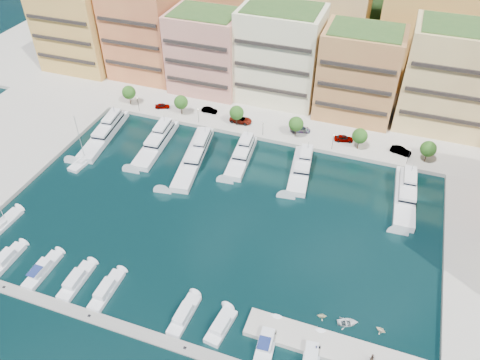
{
  "coord_description": "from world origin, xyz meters",
  "views": [
    {
      "loc": [
        27.95,
        -65.2,
        69.59
      ],
      "look_at": [
        2.53,
        6.5,
        6.0
      ],
      "focal_mm": 35.0,
      "sensor_mm": 36.0,
      "label": 1
    }
  ],
  "objects": [
    {
      "name": "car_1",
      "position": [
        -17.22,
        36.86,
        1.72
      ],
      "size": [
        4.38,
        1.6,
        1.44
      ],
      "primitive_type": "imported",
      "rotation": [
        0.0,
        0.0,
        1.59
      ],
      "color": "gray",
      "rests_on": "north_quay"
    },
    {
      "name": "ground",
      "position": [
        0.0,
        0.0,
        0.0
      ],
      "size": [
        400.0,
        400.0,
        0.0
      ],
      "primitive_type": "plane",
      "color": "black",
      "rests_on": "ground"
    },
    {
      "name": "tree_1",
      "position": [
        -24.0,
        33.5,
        4.74
      ],
      "size": [
        3.8,
        3.8,
        5.65
      ],
      "color": "#473323",
      "rests_on": "north_quay"
    },
    {
      "name": "yacht_3",
      "position": [
        -2.19,
        21.28,
        1.21
      ],
      "size": [
        5.6,
        17.14,
        7.3
      ],
      "color": "silver",
      "rests_on": "ground"
    },
    {
      "name": "cruiser_7",
      "position": [
        18.2,
        -24.61,
        0.57
      ],
      "size": [
        3.39,
        8.37,
        2.66
      ],
      "color": "silver",
      "rests_on": "ground"
    },
    {
      "name": "backblock_2",
      "position": [
        5.0,
        74.0,
        16.0
      ],
      "size": [
        26.0,
        18.0,
        30.0
      ],
      "primitive_type": "cube",
      "color": "#EDD07D",
      "rests_on": "north_quay"
    },
    {
      "name": "car_5",
      "position": [
        34.2,
        34.89,
        1.82
      ],
      "size": [
        5.25,
        2.81,
        1.64
      ],
      "primitive_type": "imported",
      "rotation": [
        0.0,
        0.0,
        1.35
      ],
      "color": "gray",
      "rests_on": "north_quay"
    },
    {
      "name": "apartment_2",
      "position": [
        -23.0,
        49.99,
        12.31
      ],
      "size": [
        20.0,
        15.5,
        22.8
      ],
      "color": "tan",
      "rests_on": "north_quay"
    },
    {
      "name": "hillside",
      "position": [
        0.0,
        110.0,
        0.0
      ],
      "size": [
        240.0,
        40.0,
        58.0
      ],
      "primitive_type": "cube",
      "color": "#243C18",
      "rests_on": "ground"
    },
    {
      "name": "backblock_1",
      "position": [
        -25.0,
        74.0,
        16.0
      ],
      "size": [
        26.0,
        18.0,
        30.0
      ],
      "primitive_type": "cube",
      "color": "#C08848",
      "rests_on": "north_quay"
    },
    {
      "name": "apartment_5",
      "position": [
        42.0,
        51.99,
        14.31
      ],
      "size": [
        22.0,
        16.5,
        26.8
      ],
      "color": "#EDD07D",
      "rests_on": "north_quay"
    },
    {
      "name": "cruiser_6",
      "position": [
        10.12,
        -24.58,
        0.55
      ],
      "size": [
        3.6,
        7.54,
        2.55
      ],
      "color": "silver",
      "rests_on": "ground"
    },
    {
      "name": "lamppost_2",
      "position": [
        0.0,
        31.2,
        3.83
      ],
      "size": [
        0.3,
        0.3,
        4.2
      ],
      "color": "black",
      "rests_on": "north_quay"
    },
    {
      "name": "tender_2",
      "position": [
        30.05,
        -16.54,
        0.37
      ],
      "size": [
        4.24,
        3.63,
        0.74
      ],
      "primitive_type": "imported",
      "rotation": [
        0.0,
        0.0,
        1.92
      ],
      "color": "silver",
      "rests_on": "ground"
    },
    {
      "name": "south_pontoon",
      "position": [
        -3.0,
        -30.0,
        0.0
      ],
      "size": [
        72.0,
        2.2,
        0.35
      ],
      "primitive_type": "cube",
      "color": "gray",
      "rests_on": "ground"
    },
    {
      "name": "person_1",
      "position": [
        34.55,
        -22.69,
        1.95
      ],
      "size": [
        0.94,
        0.74,
        1.89
      ],
      "primitive_type": "imported",
      "rotation": [
        0.0,
        0.0,
        3.12
      ],
      "color": "#453529",
      "rests_on": "finger_pier"
    },
    {
      "name": "sailboat_0",
      "position": [
        -41.32,
        -16.74,
        0.31
      ],
      "size": [
        3.04,
        8.54,
        13.2
      ],
      "color": "silver",
      "rests_on": "ground"
    },
    {
      "name": "cruiser_5",
      "position": [
        3.38,
        -24.59,
        0.55
      ],
      "size": [
        2.83,
        8.68,
        2.55
      ],
      "color": "silver",
      "rests_on": "ground"
    },
    {
      "name": "tree_2",
      "position": [
        -8.0,
        33.5,
        4.74
      ],
      "size": [
        3.8,
        3.8,
        5.65
      ],
      "color": "#473323",
      "rests_on": "north_quay"
    },
    {
      "name": "yacht_6",
      "position": [
        36.6,
        19.78,
        1.21
      ],
      "size": [
        5.41,
        20.32,
        7.3
      ],
      "color": "silver",
      "rests_on": "ground"
    },
    {
      "name": "tree_4",
      "position": [
        24.0,
        33.5,
        4.74
      ],
      "size": [
        3.8,
        3.8,
        5.65
      ],
      "color": "#473323",
      "rests_on": "north_quay"
    },
    {
      "name": "lamppost_3",
      "position": [
        18.0,
        31.2,
        3.83
      ],
      "size": [
        0.3,
        0.3,
        4.2
      ],
      "color": "black",
      "rests_on": "north_quay"
    },
    {
      "name": "car_2",
      "position": [
        -7.39,
        35.05,
        1.83
      ],
      "size": [
        5.97,
        2.8,
        1.65
      ],
      "primitive_type": "imported",
      "rotation": [
        0.0,
        0.0,
        1.58
      ],
      "color": "gray",
      "rests_on": "north_quay"
    },
    {
      "name": "apartment_3",
      "position": [
        -2.0,
        51.99,
        13.81
      ],
      "size": [
        22.0,
        16.5,
        25.8
      ],
      "color": "beige",
      "rests_on": "north_quay"
    },
    {
      "name": "tree_3",
      "position": [
        8.0,
        33.5,
        4.74
      ],
      "size": [
        3.8,
        3.8,
        5.65
      ],
      "color": "#473323",
      "rests_on": "north_quay"
    },
    {
      "name": "car_3",
      "position": [
        8.67,
        36.07,
        1.78
      ],
      "size": [
        5.74,
        3.45,
        1.56
      ],
      "primitive_type": "imported",
      "rotation": [
        0.0,
        0.0,
        1.82
      ],
      "color": "gray",
      "rests_on": "north_quay"
    },
    {
      "name": "north_quay",
      "position": [
        0.0,
        62.0,
        0.0
      ],
      "size": [
        220.0,
        64.0,
        2.0
      ],
      "primitive_type": "cube",
      "color": "#9E998E",
      "rests_on": "ground"
    },
    {
      "name": "yacht_4",
      "position": [
        12.7,
        20.99,
        1.09
      ],
      "size": [
        6.35,
        17.78,
        7.3
      ],
      "color": "silver",
      "rests_on": "ground"
    },
    {
      "name": "yacht_0",
      "position": [
        -38.99,
        18.71,
        1.21
      ],
      "size": [
        7.03,
        22.83,
        7.3
      ],
      "color": "silver",
      "rests_on": "ground"
    },
    {
      "name": "yacht_2",
      "position": [
        -13.08,
        17.58,
        1.21
      ],
      "size": [
        7.93,
        25.29,
        7.3
      ],
      "color": "silver",
      "rests_on": "ground"
    },
    {
      "name": "apartment_1",
      "position": [
        -44.0,
        51.99,
        14.31
      ],
      "size": [
        20.0,
        16.5,
        26.8
      ],
      "color": "#DE894A",
      "rests_on": "north_quay"
    },
    {
      "name": "cruiser_8",
      "position": [
        25.61,
        -24.59,
        0.55
      ],
      "size": [
        3.57,
        8.13,
        2.55
      ],
      "color": "silver",
      "rests_on": "ground"
    },
    {
      "name": "cruiser_2",
      "position": [
        -18.27,
        -24.6,
        0.55
      ],
      "size": [
        2.83,
        8.89,
        2.55
      ],
      "color": "silver",
      "rests_on": "ground"
    },
    {
      "name": "apartment_4",
      "position": [
        20.0,
        49.99,
        12.81
      ],
      "size": [
        20.0,
        15.5,
        23.8
      ],
      "color": "#C08848",
      "rests_on": "north_quay"
    },
    {
      "name": "lamppost_1",
      "position": [
        -18.0,
        31.2,
        3.83
      ],
      "size": [
        0.3,
        0.3,
        4.2
      ],
      "color": "black",
      "rests_on": "north_quay"
    },
    {
      "name": "sailboat_2",
      "position": [
        -37.86,
        7.07,
        0.31
      ],
      "size": [
        3.6,
        9.36,
        13.2
      ],
      "color": "silver",
      "rests_on": "ground"
    },
    {
      "name": "tender_3",
      "position": [
        35.48,
        -16.11,
        0.46
      ],
      "size": [
        2.13,
        1.99,
        0.91
      ],
      "primitive_type": "imported",
      "rotation": [
        0.0,
        0.0,
        1.23
      ],
      "color": "beige",
      "rests_on": "ground"
    },
    {
      "name": "car_0",
      "position": [
        -30.53,
        34.64,
        1.69
      ],
      "size": [
        4.34,
        3.08,
        1.37
      ],
      "primitive_type": "imported",
      "rotation": [
        0.0,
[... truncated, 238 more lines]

